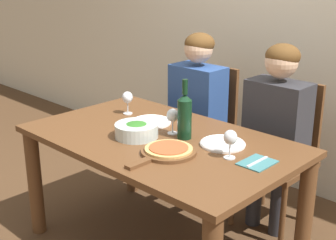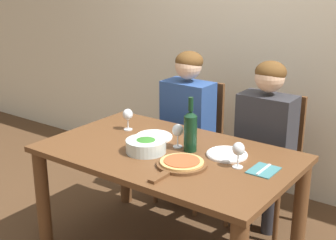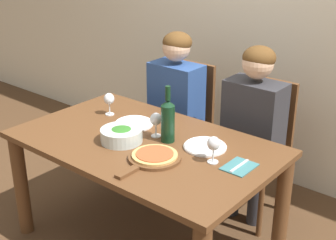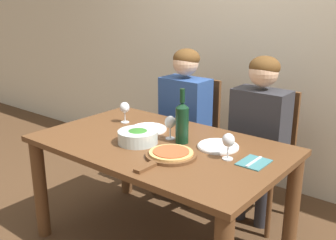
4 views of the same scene
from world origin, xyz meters
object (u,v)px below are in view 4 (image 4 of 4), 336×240
at_px(person_man, 259,126).
at_px(person_woman, 184,110).
at_px(wine_glass_centre, 170,123).
at_px(fork_on_napkin, 254,162).
at_px(wine_bottle, 182,122).
at_px(wine_glass_right, 228,141).
at_px(dinner_plate_left, 148,129).
at_px(chair_left, 192,133).
at_px(chair_right, 264,151).
at_px(broccoli_bowl, 138,137).
at_px(pizza_on_board, 170,155).
at_px(wine_glass_left, 125,108).
at_px(dinner_plate_right, 218,146).

bearing_deg(person_man, person_woman, 180.00).
height_order(wine_glass_centre, fork_on_napkin, wine_glass_centre).
height_order(wine_bottle, wine_glass_right, wine_bottle).
bearing_deg(person_man, dinner_plate_left, -134.48).
xyz_separation_m(wine_bottle, wine_glass_right, (0.36, -0.05, -0.03)).
height_order(chair_left, dinner_plate_left, chair_left).
distance_m(chair_right, fork_on_napkin, 0.81).
relative_size(broccoli_bowl, pizza_on_board, 0.57).
xyz_separation_m(person_man, pizza_on_board, (-0.13, -0.83, 0.01)).
distance_m(person_woman, broccoli_bowl, 0.81).
relative_size(person_woman, wine_glass_right, 8.08).
bearing_deg(wine_glass_centre, wine_glass_left, 171.81).
relative_size(person_man, pizza_on_board, 2.83).
relative_size(person_woman, dinner_plate_right, 4.94).
bearing_deg(wine_glass_centre, chair_right, 65.94).
bearing_deg(chair_right, wine_glass_right, -79.98).
bearing_deg(person_woman, person_man, 0.00).
xyz_separation_m(dinner_plate_right, wine_glass_left, (-0.79, 0.01, 0.10)).
distance_m(chair_left, person_woman, 0.25).
relative_size(chair_left, dinner_plate_left, 3.88).
bearing_deg(dinner_plate_right, pizza_on_board, -113.84).
xyz_separation_m(chair_right, person_man, (0.00, -0.12, 0.23)).
distance_m(dinner_plate_left, wine_glass_right, 0.69).
bearing_deg(chair_left, wine_bottle, -58.97).
height_order(broccoli_bowl, pizza_on_board, broccoli_bowl).
height_order(broccoli_bowl, wine_glass_centre, wine_glass_centre).
distance_m(pizza_on_board, fork_on_napkin, 0.46).
bearing_deg(person_man, wine_glass_centre, -118.05).
bearing_deg(dinner_plate_right, person_man, 90.08).
relative_size(chair_left, chair_right, 1.00).
height_order(chair_right, wine_glass_left, chair_right).
bearing_deg(fork_on_napkin, chair_right, 110.69).
xyz_separation_m(wine_glass_right, fork_on_napkin, (0.14, 0.04, -0.10)).
bearing_deg(fork_on_napkin, pizza_on_board, -151.40).
distance_m(person_woman, wine_bottle, 0.75).
height_order(broccoli_bowl, fork_on_napkin, broccoli_bowl).
distance_m(chair_left, pizza_on_board, 1.11).
xyz_separation_m(chair_right, broccoli_bowl, (-0.43, -0.89, 0.27)).
distance_m(broccoli_bowl, wine_glass_right, 0.58).
bearing_deg(chair_left, dinner_plate_left, -80.64).
bearing_deg(wine_glass_centre, person_man, 61.95).
relative_size(dinner_plate_right, wine_glass_right, 1.64).
bearing_deg(person_woman, pizza_on_board, -57.90).
distance_m(dinner_plate_right, wine_glass_right, 0.20).
xyz_separation_m(chair_left, broccoli_bowl, (0.23, -0.89, 0.27)).
xyz_separation_m(chair_right, pizza_on_board, (-0.13, -0.95, 0.24)).
distance_m(person_man, wine_glass_right, 0.68).
bearing_deg(fork_on_napkin, person_woman, 146.57).
relative_size(chair_left, person_man, 0.78).
distance_m(person_woman, wine_glass_left, 0.55).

